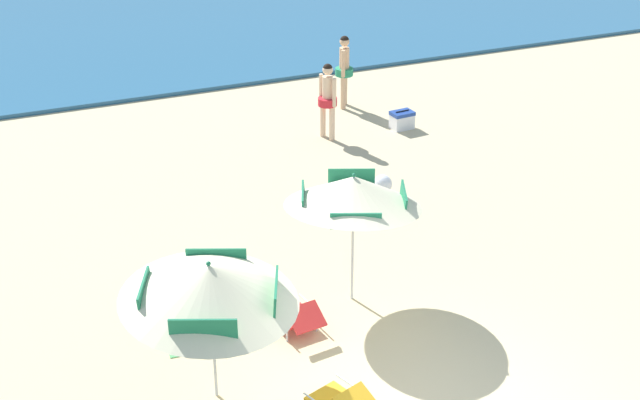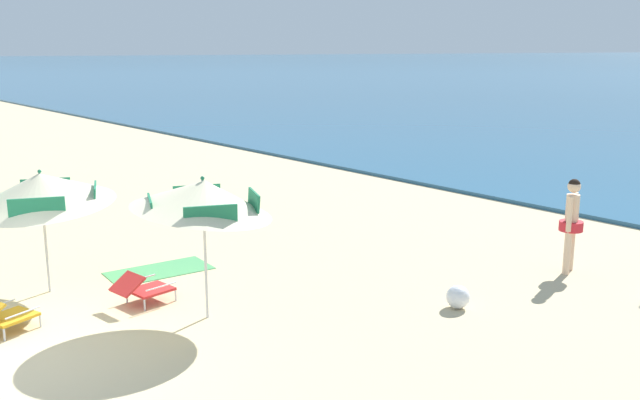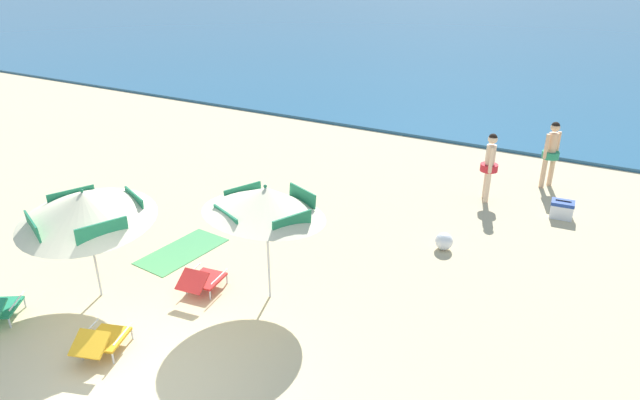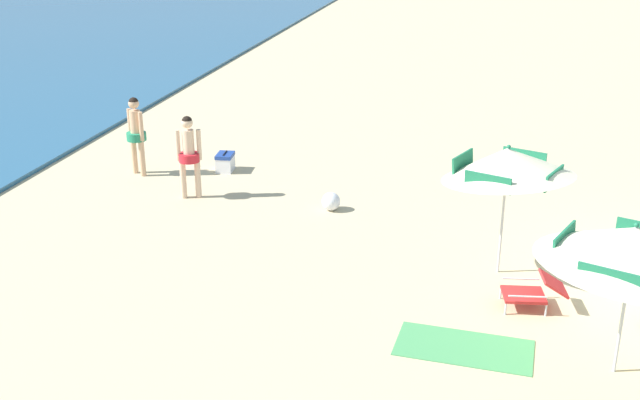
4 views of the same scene
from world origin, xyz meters
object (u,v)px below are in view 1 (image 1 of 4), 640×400
Objects in this scene: beach_umbrella_striped_main at (210,284)px; beach_ball at (383,184)px; beach_umbrella_striped_second at (354,192)px; person_standing_near_shore at (328,96)px; cooler_box at (402,120)px; person_standing_beside at (344,66)px; beach_towel at (190,318)px; lounge_chair_under_umbrella at (297,316)px.

beach_umbrella_striped_main reaches higher than beach_ball.
beach_umbrella_striped_second is (2.62, 1.43, 0.12)m from beach_umbrella_striped_main.
person_standing_near_shore reaches higher than cooler_box.
cooler_box is (0.62, -1.78, -0.79)m from person_standing_beside.
beach_umbrella_striped_second is 1.60× the size of beach_towel.
person_standing_beside is 4.78m from beach_ball.
person_standing_beside is (5.97, 9.13, -0.72)m from beach_umbrella_striped_main.
lounge_chair_under_umbrella is at bearing -116.91° from person_standing_near_shore.
beach_umbrella_striped_main is 8.55× the size of beach_ball.
beach_towel is (0.16, 1.87, -1.71)m from beach_umbrella_striped_main.
beach_umbrella_striped_main reaches higher than person_standing_beside.
beach_umbrella_striped_second reaches higher than cooler_box.
person_standing_near_shore is 1.93m from cooler_box.
person_standing_near_shore is 4.69× the size of beach_ball.
person_standing_beside reaches higher than beach_ball.
person_standing_beside is at bearing 56.81° from beach_umbrella_striped_main.
beach_umbrella_striped_second reaches higher than beach_umbrella_striped_main.
person_standing_near_shore is 7.37m from beach_towel.
person_standing_beside is at bearing 66.45° from beach_umbrella_striped_second.
beach_umbrella_striped_second reaches higher than beach_ball.
beach_umbrella_striped_main is 1.07× the size of beach_umbrella_striped_second.
beach_ball is at bearing 30.73° from beach_towel.
person_standing_beside is 9.35m from beach_towel.
person_standing_beside is at bearing 74.67° from beach_ball.
person_standing_near_shore is at bearing 57.14° from beach_umbrella_striped_main.
lounge_chair_under_umbrella reaches higher than cooler_box.
beach_towel is (-1.35, 0.94, -0.26)m from lounge_chair_under_umbrella.
beach_umbrella_striped_main reaches higher than cooler_box.
person_standing_near_shore reaches higher than beach_towel.
lounge_chair_under_umbrella is 0.53× the size of beach_towel.
beach_umbrella_striped_main is at bearing -122.86° from person_standing_near_shore.
beach_umbrella_striped_main reaches higher than lounge_chair_under_umbrella.
cooler_box is (3.98, 5.93, -1.64)m from beach_umbrella_striped_second.
beach_umbrella_striped_second is 5.52× the size of cooler_box.
person_standing_beside is (1.14, 1.64, 0.02)m from person_standing_near_shore.
lounge_chair_under_umbrella reaches higher than beach_towel.
person_standing_near_shore is 3.23× the size of cooler_box.
beach_towel is at bearing -129.78° from person_standing_near_shore.
beach_umbrella_striped_second is at bearing 24.05° from lounge_chair_under_umbrella.
cooler_box is 1.45× the size of beach_ball.
person_standing_beside reaches higher than lounge_chair_under_umbrella.
person_standing_beside is at bearing 61.43° from lounge_chair_under_umbrella.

